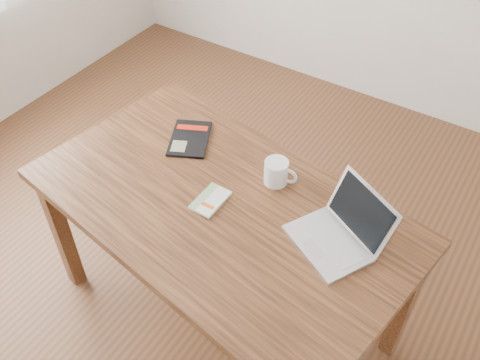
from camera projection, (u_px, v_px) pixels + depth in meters
The scene contains 6 objects.
room at pixel (180, 46), 1.69m from camera, with size 4.04×4.04×2.70m.
desk at pixel (221, 219), 2.09m from camera, with size 1.60×1.07×0.75m.
white_guidebook at pixel (210, 200), 2.03m from camera, with size 0.10×0.16×0.01m.
black_guidebook at pixel (190, 138), 2.29m from camera, with size 0.25×0.28×0.01m.
laptop at pixel (340, 232), 1.87m from camera, with size 0.38×0.38×0.19m.
coffee_mug at pixel (277, 172), 2.08m from camera, with size 0.14×0.10×0.10m.
Camera 1 is at (0.91, -1.16, 2.22)m, focal length 40.00 mm.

